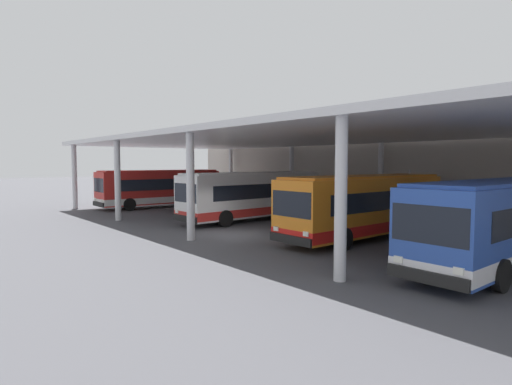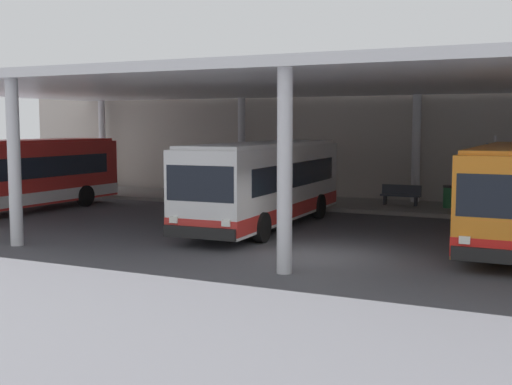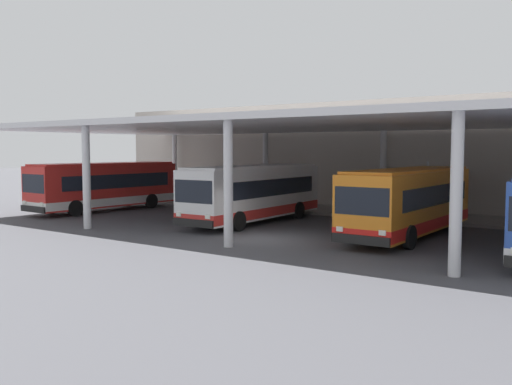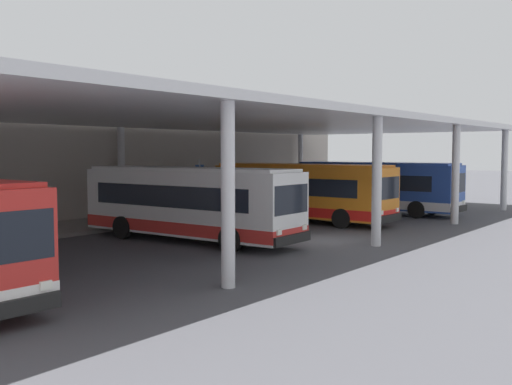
% 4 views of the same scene
% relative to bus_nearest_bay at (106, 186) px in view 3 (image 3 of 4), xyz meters
% --- Properties ---
extents(ground_plane, '(200.00, 200.00, 0.00)m').
position_rel_bus_nearest_bay_xyz_m(ground_plane, '(15.23, -3.57, -1.66)').
color(ground_plane, '#47474C').
extents(platform_kerb, '(42.00, 4.50, 0.18)m').
position_rel_bus_nearest_bay_xyz_m(platform_kerb, '(15.23, 8.18, -1.57)').
color(platform_kerb, gray).
rests_on(platform_kerb, ground).
extents(station_building_facade, '(48.00, 1.60, 7.37)m').
position_rel_bus_nearest_bay_xyz_m(station_building_facade, '(15.23, 11.43, 2.03)').
color(station_building_facade, '#ADA399').
rests_on(station_building_facade, ground).
extents(canopy_shelter, '(40.00, 17.00, 5.55)m').
position_rel_bus_nearest_bay_xyz_m(canopy_shelter, '(15.23, 1.93, 3.63)').
color(canopy_shelter, silver).
rests_on(canopy_shelter, ground).
extents(bus_nearest_bay, '(2.92, 10.59, 3.17)m').
position_rel_bus_nearest_bay_xyz_m(bus_nearest_bay, '(0.00, 0.00, 0.00)').
color(bus_nearest_bay, red).
rests_on(bus_nearest_bay, ground).
extents(bus_second_bay, '(2.99, 10.61, 3.17)m').
position_rel_bus_nearest_bay_xyz_m(bus_second_bay, '(11.50, 0.88, 0.00)').
color(bus_second_bay, white).
rests_on(bus_second_bay, ground).
extents(bus_middle_bay, '(2.75, 10.54, 3.17)m').
position_rel_bus_nearest_bay_xyz_m(bus_middle_bay, '(20.35, 0.97, 0.00)').
color(bus_middle_bay, orange).
rests_on(bus_middle_bay, ground).
extents(bench_waiting, '(1.80, 0.45, 0.92)m').
position_rel_bus_nearest_bay_xyz_m(bench_waiting, '(14.94, 8.24, -0.99)').
color(bench_waiting, '#383D47').
rests_on(bench_waiting, platform_kerb).
extents(trash_bin, '(0.52, 0.52, 0.98)m').
position_rel_bus_nearest_bay_xyz_m(trash_bin, '(17.07, 8.22, -0.98)').
color(trash_bin, '#236638').
rests_on(trash_bin, platform_kerb).
extents(banner_sign, '(0.70, 0.12, 3.20)m').
position_rel_bus_nearest_bay_xyz_m(banner_sign, '(19.01, 7.37, 0.32)').
color(banner_sign, '#B2B2B7').
rests_on(banner_sign, platform_kerb).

